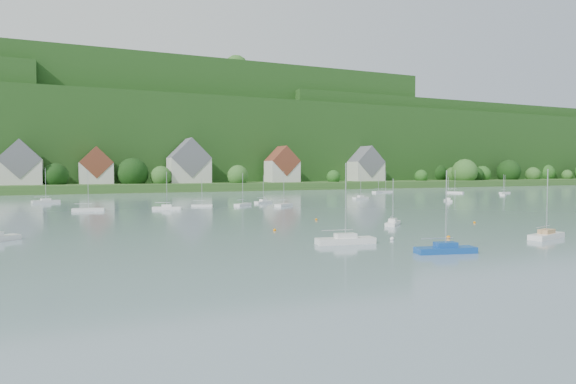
{
  "coord_description": "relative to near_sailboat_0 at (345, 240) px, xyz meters",
  "views": [
    {
      "loc": [
        -40.33,
        -13.84,
        8.33
      ],
      "look_at": [
        -1.17,
        75.0,
        4.0
      ],
      "focal_mm": 31.43,
      "sensor_mm": 36.0,
      "label": 1
    }
  ],
  "objects": [
    {
      "name": "forested_ridge",
      "position": [
        12.12,
        233.54,
        22.42
      ],
      "size": [
        620.0,
        181.22,
        69.89
      ],
      "color": "#193D13",
      "rests_on": "ground"
    },
    {
      "name": "far_sailboat_cluster",
      "position": [
        13.39,
        79.17,
        -0.1
      ],
      "size": [
        197.5,
        55.71,
        8.71
      ],
      "color": "white",
      "rests_on": "ground"
    },
    {
      "name": "far_shore_strip",
      "position": [
        11.72,
        164.97,
        1.03
      ],
      "size": [
        600.0,
        60.0,
        3.0
      ],
      "primitive_type": "cube",
      "color": "#2C5921",
      "rests_on": "ground"
    },
    {
      "name": "village_building_0",
      "position": [
        -43.28,
        151.97,
        9.05
      ],
      "size": [
        14.0,
        10.4,
        16.0
      ],
      "color": "beige",
      "rests_on": "far_shore_strip"
    },
    {
      "name": "village_building_2",
      "position": [
        16.72,
        152.97,
        9.8
      ],
      "size": [
        16.0,
        11.44,
        18.0
      ],
      "color": "beige",
      "rests_on": "far_shore_strip"
    },
    {
      "name": "village_building_4",
      "position": [
        101.72,
        154.97,
        9.12
      ],
      "size": [
        15.0,
        10.4,
        16.5
      ],
      "color": "beige",
      "rests_on": "far_shore_strip"
    },
    {
      "name": "near_sailboat_1",
      "position": [
        5.87,
        -9.6,
        -0.02
      ],
      "size": [
        6.34,
        3.03,
        8.25
      ],
      "rotation": [
        0.0,
        0.0,
        -0.22
      ],
      "color": "#124599",
      "rests_on": "ground"
    },
    {
      "name": "mooring_buoy_1",
      "position": [
        6.57,
        0.37,
        -0.47
      ],
      "size": [
        0.48,
        0.48,
        0.48
      ],
      "primitive_type": "sphere",
      "color": "white",
      "rests_on": "ground"
    },
    {
      "name": "mooring_buoy_2",
      "position": [
        29.29,
        10.67,
        -0.47
      ],
      "size": [
        0.37,
        0.37,
        0.37
      ],
      "primitive_type": "sphere",
      "color": "orange",
      "rests_on": "ground"
    },
    {
      "name": "near_sailboat_0",
      "position": [
        0.0,
        0.0,
        0.0
      ],
      "size": [
        6.91,
        2.77,
        9.07
      ],
      "rotation": [
        0.0,
        0.0,
        -0.14
      ],
      "color": "white",
      "rests_on": "ground"
    },
    {
      "name": "near_sailboat_2",
      "position": [
        24.35,
        -6.14,
        -0.02
      ],
      "size": [
        6.46,
        3.36,
        8.4
      ],
      "rotation": [
        0.0,
        0.0,
        0.27
      ],
      "color": "white",
      "rests_on": "ground"
    },
    {
      "name": "mooring_buoy_3",
      "position": [
        8.88,
        24.65,
        -0.47
      ],
      "size": [
        0.39,
        0.39,
        0.39
      ],
      "primitive_type": "sphere",
      "color": "orange",
      "rests_on": "ground"
    },
    {
      "name": "mooring_buoy_5",
      "position": [
        -2.87,
        14.03,
        -0.47
      ],
      "size": [
        0.43,
        0.43,
        0.43
      ],
      "primitive_type": "sphere",
      "color": "orange",
      "rests_on": "ground"
    },
    {
      "name": "near_sailboat_3",
      "position": [
        16.11,
        13.59,
        -0.06
      ],
      "size": [
        4.72,
        4.64,
        6.98
      ],
      "rotation": [
        0.0,
        0.0,
        0.77
      ],
      "color": "white",
      "rests_on": "ground"
    },
    {
      "name": "village_building_1",
      "position": [
        -18.28,
        153.97,
        8.29
      ],
      "size": [
        12.0,
        9.36,
        14.0
      ],
      "color": "beige",
      "rests_on": "far_shore_strip"
    },
    {
      "name": "mooring_buoy_0",
      "position": [
        13.42,
        -1.48,
        -0.47
      ],
      "size": [
        0.49,
        0.49,
        0.49
      ],
      "primitive_type": "sphere",
      "color": "orange",
      "rests_on": "ground"
    },
    {
      "name": "village_building_3",
      "position": [
        56.72,
        150.97,
        8.96
      ],
      "size": [
        13.0,
        10.4,
        15.5
      ],
      "color": "beige",
      "rests_on": "far_shore_strip"
    }
  ]
}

